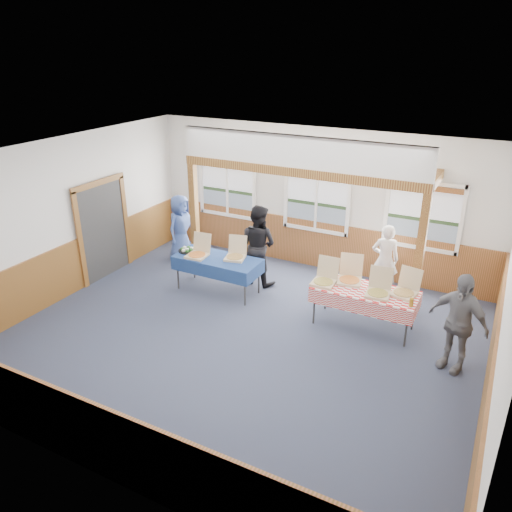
{
  "coord_description": "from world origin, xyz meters",
  "views": [
    {
      "loc": [
        3.73,
        -6.62,
        4.85
      ],
      "look_at": [
        -0.24,
        1.0,
        1.14
      ],
      "focal_mm": 35.0,
      "sensor_mm": 36.0,
      "label": 1
    }
  ],
  "objects_px": {
    "table_left": "(217,260)",
    "woman_white": "(385,260)",
    "person_grey": "(458,322)",
    "table_right": "(365,292)",
    "man_blue": "(181,227)",
    "woman_black": "(258,245)"
  },
  "relations": [
    {
      "from": "woman_white",
      "to": "man_blue",
      "type": "xyz_separation_m",
      "value": [
        -4.76,
        -0.42,
        0.04
      ]
    },
    {
      "from": "table_left",
      "to": "woman_white",
      "type": "relative_size",
      "value": 1.28
    },
    {
      "from": "table_left",
      "to": "woman_white",
      "type": "distance_m",
      "value": 3.43
    },
    {
      "from": "woman_black",
      "to": "table_left",
      "type": "bearing_deg",
      "value": 61.34
    },
    {
      "from": "woman_white",
      "to": "man_blue",
      "type": "bearing_deg",
      "value": -11.08
    },
    {
      "from": "table_right",
      "to": "man_blue",
      "type": "bearing_deg",
      "value": 170.36
    },
    {
      "from": "man_blue",
      "to": "table_left",
      "type": "bearing_deg",
      "value": -116.88
    },
    {
      "from": "table_right",
      "to": "man_blue",
      "type": "distance_m",
      "value": 4.91
    },
    {
      "from": "woman_black",
      "to": "person_grey",
      "type": "distance_m",
      "value": 4.4
    },
    {
      "from": "table_left",
      "to": "woman_black",
      "type": "xyz_separation_m",
      "value": [
        0.54,
        0.77,
        0.18
      ]
    },
    {
      "from": "woman_white",
      "to": "woman_black",
      "type": "relative_size",
      "value": 0.86
    },
    {
      "from": "table_left",
      "to": "man_blue",
      "type": "distance_m",
      "value": 2.0
    },
    {
      "from": "table_left",
      "to": "person_grey",
      "type": "relative_size",
      "value": 1.16
    },
    {
      "from": "table_right",
      "to": "woman_black",
      "type": "distance_m",
      "value": 2.68
    },
    {
      "from": "man_blue",
      "to": "woman_black",
      "type": "bearing_deg",
      "value": -92.15
    },
    {
      "from": "woman_black",
      "to": "person_grey",
      "type": "bearing_deg",
      "value": 168.95
    },
    {
      "from": "woman_black",
      "to": "woman_white",
      "type": "bearing_deg",
      "value": -157.38
    },
    {
      "from": "table_right",
      "to": "person_grey",
      "type": "height_order",
      "value": "person_grey"
    },
    {
      "from": "woman_black",
      "to": "man_blue",
      "type": "distance_m",
      "value": 2.25
    },
    {
      "from": "man_blue",
      "to": "person_grey",
      "type": "distance_m",
      "value": 6.62
    },
    {
      "from": "woman_white",
      "to": "person_grey",
      "type": "xyz_separation_m",
      "value": [
        1.65,
        -2.06,
        0.08
      ]
    },
    {
      "from": "table_left",
      "to": "table_right",
      "type": "relative_size",
      "value": 1.02
    }
  ]
}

